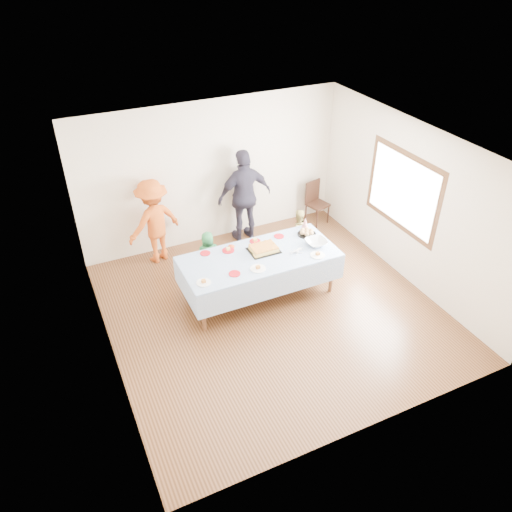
% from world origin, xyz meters
% --- Properties ---
extents(ground, '(5.00, 5.00, 0.00)m').
position_xyz_m(ground, '(0.00, 0.00, 0.00)').
color(ground, '#412712').
rests_on(ground, ground).
extents(room_walls, '(5.04, 5.04, 2.72)m').
position_xyz_m(room_walls, '(0.05, 0.00, 1.77)').
color(room_walls, beige).
rests_on(room_walls, ground).
extents(party_table, '(2.50, 1.10, 0.78)m').
position_xyz_m(party_table, '(-0.02, 0.44, 0.72)').
color(party_table, '#51311B').
rests_on(party_table, ground).
extents(birthday_cake, '(0.48, 0.37, 0.09)m').
position_xyz_m(birthday_cake, '(0.11, 0.54, 0.82)').
color(birthday_cake, black).
rests_on(birthday_cake, party_table).
extents(rolls_tray, '(0.32, 0.32, 0.09)m').
position_xyz_m(rolls_tray, '(0.99, 0.68, 0.82)').
color(rolls_tray, black).
rests_on(rolls_tray, party_table).
extents(punch_bowl, '(0.35, 0.35, 0.08)m').
position_xyz_m(punch_bowl, '(0.97, 0.34, 0.82)').
color(punch_bowl, silver).
rests_on(punch_bowl, party_table).
extents(party_hat, '(0.11, 0.11, 0.19)m').
position_xyz_m(party_hat, '(1.07, 0.90, 0.88)').
color(party_hat, silver).
rests_on(party_hat, party_table).
extents(fork_pile, '(0.24, 0.18, 0.07)m').
position_xyz_m(fork_pile, '(0.55, 0.28, 0.81)').
color(fork_pile, white).
rests_on(fork_pile, party_table).
extents(plate_red_far_a, '(0.17, 0.17, 0.01)m').
position_xyz_m(plate_red_far_a, '(-0.77, 0.86, 0.79)').
color(plate_red_far_a, '#B80D19').
rests_on(plate_red_far_a, party_table).
extents(plate_red_far_b, '(0.20, 0.20, 0.01)m').
position_xyz_m(plate_red_far_b, '(-0.41, 0.78, 0.79)').
color(plate_red_far_b, '#B80D19').
rests_on(plate_red_far_b, party_table).
extents(plate_red_far_c, '(0.19, 0.19, 0.01)m').
position_xyz_m(plate_red_far_c, '(0.10, 0.85, 0.79)').
color(plate_red_far_c, '#B80D19').
rests_on(plate_red_far_c, party_table).
extents(plate_red_far_d, '(0.17, 0.17, 0.01)m').
position_xyz_m(plate_red_far_d, '(0.53, 0.82, 0.79)').
color(plate_red_far_d, '#B80D19').
rests_on(plate_red_far_d, party_table).
extents(plate_red_near, '(0.18, 0.18, 0.01)m').
position_xyz_m(plate_red_near, '(-0.57, 0.15, 0.79)').
color(plate_red_near, '#B80D19').
rests_on(plate_red_near, party_table).
extents(plate_white_left, '(0.22, 0.22, 0.01)m').
position_xyz_m(plate_white_left, '(-1.06, 0.14, 0.79)').
color(plate_white_left, white).
rests_on(plate_white_left, party_table).
extents(plate_white_mid, '(0.24, 0.24, 0.01)m').
position_xyz_m(plate_white_mid, '(-0.19, 0.12, 0.79)').
color(plate_white_mid, white).
rests_on(plate_white_mid, party_table).
extents(plate_white_right, '(0.24, 0.24, 0.01)m').
position_xyz_m(plate_white_right, '(0.82, 0.06, 0.79)').
color(plate_white_right, white).
rests_on(plate_white_right, party_table).
extents(dining_chair, '(0.46, 0.46, 0.87)m').
position_xyz_m(dining_chair, '(2.08, 2.20, 0.48)').
color(dining_chair, black).
rests_on(dining_chair, ground).
extents(toddler_left, '(0.30, 0.20, 0.81)m').
position_xyz_m(toddler_left, '(-0.32, 0.90, 0.40)').
color(toddler_left, '#CD4519').
rests_on(toddler_left, ground).
extents(toddler_mid, '(0.45, 0.33, 0.85)m').
position_xyz_m(toddler_mid, '(-0.56, 1.32, 0.43)').
color(toddler_mid, '#246E3A').
rests_on(toddler_mid, ground).
extents(toddler_right, '(0.49, 0.42, 0.88)m').
position_xyz_m(toddler_right, '(1.19, 1.32, 0.44)').
color(toddler_right, tan).
rests_on(toddler_right, ground).
extents(adult_left, '(1.15, 0.87, 1.57)m').
position_xyz_m(adult_left, '(-1.24, 2.20, 0.79)').
color(adult_left, '#C45018').
rests_on(adult_left, ground).
extents(adult_right, '(1.07, 0.47, 1.82)m').
position_xyz_m(adult_right, '(0.51, 2.20, 0.91)').
color(adult_right, '#2D2939').
rests_on(adult_right, ground).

